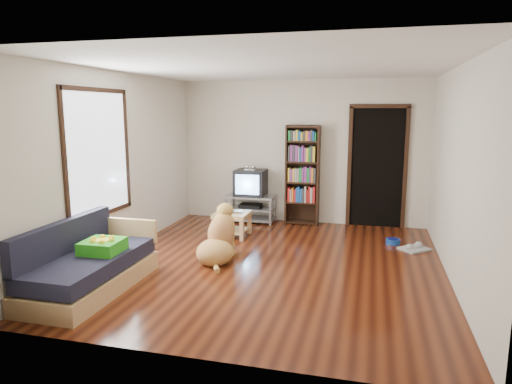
% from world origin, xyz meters
% --- Properties ---
extents(ground, '(5.00, 5.00, 0.00)m').
position_xyz_m(ground, '(0.00, 0.00, 0.00)').
color(ground, '#55220E').
rests_on(ground, ground).
extents(ceiling, '(5.00, 5.00, 0.00)m').
position_xyz_m(ceiling, '(0.00, 0.00, 2.60)').
color(ceiling, white).
rests_on(ceiling, ground).
extents(wall_back, '(4.50, 0.00, 4.50)m').
position_xyz_m(wall_back, '(0.00, 2.50, 1.30)').
color(wall_back, beige).
rests_on(wall_back, ground).
extents(wall_front, '(4.50, 0.00, 4.50)m').
position_xyz_m(wall_front, '(0.00, -2.50, 1.30)').
color(wall_front, beige).
rests_on(wall_front, ground).
extents(wall_left, '(0.00, 5.00, 5.00)m').
position_xyz_m(wall_left, '(-2.25, 0.00, 1.30)').
color(wall_left, beige).
rests_on(wall_left, ground).
extents(wall_right, '(0.00, 5.00, 5.00)m').
position_xyz_m(wall_right, '(2.25, 0.00, 1.30)').
color(wall_right, beige).
rests_on(wall_right, ground).
extents(green_cushion, '(0.45, 0.45, 0.15)m').
position_xyz_m(green_cushion, '(-1.75, -1.27, 0.49)').
color(green_cushion, green).
rests_on(green_cushion, sofa).
extents(laptop, '(0.39, 0.29, 0.03)m').
position_xyz_m(laptop, '(-0.94, 1.17, 0.41)').
color(laptop, silver).
rests_on(laptop, coffee_table).
extents(dog_bowl, '(0.22, 0.22, 0.08)m').
position_xyz_m(dog_bowl, '(1.63, 1.40, 0.04)').
color(dog_bowl, '#153D94').
rests_on(dog_bowl, ground).
extents(grey_rag, '(0.51, 0.50, 0.03)m').
position_xyz_m(grey_rag, '(1.93, 1.15, 0.01)').
color(grey_rag, '#A8A8A8').
rests_on(grey_rag, ground).
extents(window, '(0.03, 1.46, 1.70)m').
position_xyz_m(window, '(-2.23, -0.50, 1.50)').
color(window, white).
rests_on(window, wall_left).
extents(doorway, '(1.03, 0.05, 2.19)m').
position_xyz_m(doorway, '(1.35, 2.48, 1.12)').
color(doorway, black).
rests_on(doorway, wall_back).
extents(tv_stand, '(0.90, 0.45, 0.50)m').
position_xyz_m(tv_stand, '(-0.90, 2.25, 0.27)').
color(tv_stand, '#99999E').
rests_on(tv_stand, ground).
extents(crt_tv, '(0.55, 0.52, 0.58)m').
position_xyz_m(crt_tv, '(-0.90, 2.27, 0.74)').
color(crt_tv, black).
rests_on(crt_tv, tv_stand).
extents(bookshelf, '(0.60, 0.30, 1.80)m').
position_xyz_m(bookshelf, '(0.05, 2.34, 1.00)').
color(bookshelf, black).
rests_on(bookshelf, ground).
extents(sofa, '(0.80, 1.80, 0.80)m').
position_xyz_m(sofa, '(-1.87, -1.38, 0.26)').
color(sofa, tan).
rests_on(sofa, ground).
extents(coffee_table, '(0.55, 0.55, 0.40)m').
position_xyz_m(coffee_table, '(-0.94, 1.20, 0.28)').
color(coffee_table, '#D7BA6E').
rests_on(coffee_table, ground).
extents(dog, '(0.55, 0.99, 0.80)m').
position_xyz_m(dog, '(-0.74, -0.02, 0.29)').
color(dog, '#D9AC53').
rests_on(dog, ground).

